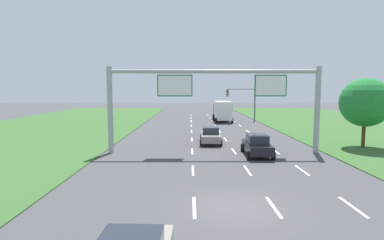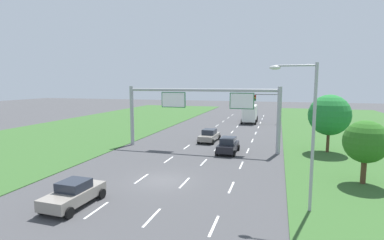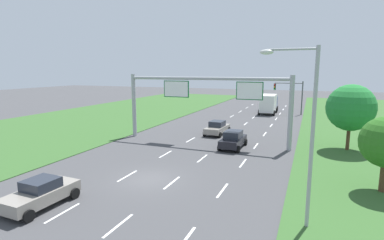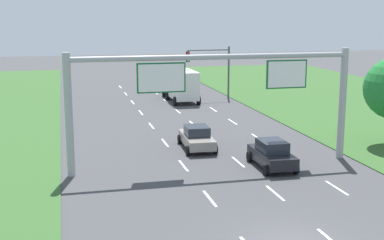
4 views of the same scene
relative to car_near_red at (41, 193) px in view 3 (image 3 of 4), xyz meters
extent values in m
plane|color=#424244|center=(3.43, 5.82, -0.76)|extent=(200.00, 200.00, 0.00)
cube|color=#335B28|center=(-17.57, 15.82, -0.73)|extent=(24.00, 120.00, 0.06)
cube|color=white|center=(1.68, -0.18, -0.76)|extent=(0.14, 2.40, 0.01)
cube|color=white|center=(1.68, 5.82, -0.76)|extent=(0.14, 2.40, 0.01)
cube|color=white|center=(1.68, 11.82, -0.76)|extent=(0.14, 2.40, 0.01)
cube|color=white|center=(1.68, 17.82, -0.76)|extent=(0.14, 2.40, 0.01)
cube|color=white|center=(1.68, 23.82, -0.76)|extent=(0.14, 2.40, 0.01)
cube|color=white|center=(1.68, 29.82, -0.76)|extent=(0.14, 2.40, 0.01)
cube|color=white|center=(1.68, 35.82, -0.76)|extent=(0.14, 2.40, 0.01)
cube|color=white|center=(1.68, 41.82, -0.76)|extent=(0.14, 2.40, 0.01)
cube|color=white|center=(1.68, 47.82, -0.76)|extent=(0.14, 2.40, 0.01)
cube|color=white|center=(1.68, 53.82, -0.76)|extent=(0.14, 2.40, 0.01)
cube|color=white|center=(5.18, -0.18, -0.76)|extent=(0.14, 2.40, 0.01)
cube|color=white|center=(5.18, 5.82, -0.76)|extent=(0.14, 2.40, 0.01)
cube|color=white|center=(5.18, 11.82, -0.76)|extent=(0.14, 2.40, 0.01)
cube|color=white|center=(5.18, 17.82, -0.76)|extent=(0.14, 2.40, 0.01)
cube|color=white|center=(5.18, 23.82, -0.76)|extent=(0.14, 2.40, 0.01)
cube|color=white|center=(5.18, 29.82, -0.76)|extent=(0.14, 2.40, 0.01)
cube|color=white|center=(5.18, 35.82, -0.76)|extent=(0.14, 2.40, 0.01)
cube|color=white|center=(5.18, 41.82, -0.76)|extent=(0.14, 2.40, 0.01)
cube|color=white|center=(5.18, 47.82, -0.76)|extent=(0.14, 2.40, 0.01)
cube|color=white|center=(5.18, 53.82, -0.76)|extent=(0.14, 2.40, 0.01)
cube|color=white|center=(8.68, -0.18, -0.76)|extent=(0.14, 2.40, 0.01)
cube|color=white|center=(8.68, 5.82, -0.76)|extent=(0.14, 2.40, 0.01)
cube|color=white|center=(8.68, 11.82, -0.76)|extent=(0.14, 2.40, 0.01)
cube|color=white|center=(8.68, 17.82, -0.76)|extent=(0.14, 2.40, 0.01)
cube|color=white|center=(8.68, 23.82, -0.76)|extent=(0.14, 2.40, 0.01)
cube|color=white|center=(8.68, 29.82, -0.76)|extent=(0.14, 2.40, 0.01)
cube|color=white|center=(8.68, 35.82, -0.76)|extent=(0.14, 2.40, 0.01)
cube|color=white|center=(8.68, 41.82, -0.76)|extent=(0.14, 2.40, 0.01)
cube|color=white|center=(8.68, 47.82, -0.76)|extent=(0.14, 2.40, 0.01)
cube|color=white|center=(8.68, 53.82, -0.76)|extent=(0.14, 2.40, 0.01)
cube|color=gray|center=(0.00, -0.02, -0.11)|extent=(1.97, 4.16, 0.66)
cube|color=#232833|center=(0.00, 0.06, 0.50)|extent=(1.60, 1.70, 0.56)
cylinder|color=black|center=(-0.87, 1.52, -0.44)|extent=(0.24, 0.65, 0.64)
cylinder|color=black|center=(0.99, 1.45, -0.44)|extent=(0.24, 0.65, 0.64)
cylinder|color=black|center=(-0.99, -1.48, -0.44)|extent=(0.24, 0.65, 0.64)
cylinder|color=black|center=(0.87, -1.55, -0.44)|extent=(0.24, 0.65, 0.64)
cube|color=gray|center=(3.49, 21.66, -0.13)|extent=(1.99, 4.49, 0.62)
cube|color=#232833|center=(3.49, 21.67, 0.50)|extent=(1.61, 1.89, 0.64)
cylinder|color=black|center=(2.65, 23.36, -0.44)|extent=(0.25, 0.65, 0.64)
cylinder|color=black|center=(4.47, 23.27, -0.44)|extent=(0.25, 0.65, 0.64)
cylinder|color=black|center=(2.50, 20.05, -0.44)|extent=(0.25, 0.65, 0.64)
cylinder|color=black|center=(4.32, 19.97, -0.44)|extent=(0.25, 0.65, 0.64)
cube|color=black|center=(6.75, 16.21, -0.10)|extent=(1.84, 4.15, 0.69)
cube|color=#232833|center=(6.75, 16.21, 0.58)|extent=(1.52, 2.02, 0.66)
cylinder|color=black|center=(5.88, 17.73, -0.44)|extent=(0.23, 0.64, 0.64)
cylinder|color=black|center=(7.68, 17.69, -0.44)|extent=(0.23, 0.64, 0.64)
cylinder|color=black|center=(5.82, 14.72, -0.44)|extent=(0.23, 0.64, 0.64)
cylinder|color=black|center=(7.62, 14.68, -0.44)|extent=(0.23, 0.64, 0.64)
cube|color=navy|center=(6.71, 44.45, 0.79)|extent=(2.22, 2.12, 2.20)
cube|color=silver|center=(6.75, 40.72, 1.10)|extent=(2.42, 5.10, 2.82)
cylinder|color=black|center=(5.57, 44.94, -0.31)|extent=(0.29, 0.90, 0.90)
cylinder|color=black|center=(7.83, 44.96, -0.31)|extent=(0.29, 0.90, 0.90)
cylinder|color=black|center=(5.52, 42.64, -0.31)|extent=(0.29, 0.90, 0.90)
cylinder|color=black|center=(7.94, 42.66, -0.31)|extent=(0.29, 0.90, 0.90)
cylinder|color=black|center=(5.56, 38.77, -0.31)|extent=(0.29, 0.90, 0.90)
cylinder|color=black|center=(7.98, 38.79, -0.31)|extent=(0.29, 0.90, 0.90)
cylinder|color=#9EA0A5|center=(-4.97, 17.29, 2.74)|extent=(0.44, 0.44, 7.00)
cylinder|color=#9EA0A5|center=(11.83, 17.29, 2.74)|extent=(0.44, 0.44, 7.00)
cylinder|color=#9EA0A5|center=(3.43, 17.29, 5.84)|extent=(16.80, 0.32, 0.32)
cube|color=#0C5B28|center=(0.28, 17.29, 4.71)|extent=(2.83, 0.12, 1.73)
cube|color=white|center=(0.28, 17.22, 4.71)|extent=(2.67, 0.01, 1.57)
cube|color=#0C5B28|center=(7.98, 17.29, 4.71)|extent=(2.58, 0.12, 1.73)
cube|color=white|center=(7.98, 17.22, 4.71)|extent=(2.42, 0.01, 1.57)
cylinder|color=#47494F|center=(12.08, 41.90, 2.04)|extent=(0.20, 0.20, 5.60)
cylinder|color=#47494F|center=(9.83, 41.90, 4.49)|extent=(4.50, 0.14, 0.14)
cube|color=black|center=(7.58, 41.90, 3.84)|extent=(0.32, 0.36, 1.10)
sphere|color=red|center=(7.58, 41.70, 4.21)|extent=(0.22, 0.22, 0.22)
sphere|color=orange|center=(7.58, 41.70, 3.84)|extent=(0.22, 0.22, 0.22)
sphere|color=green|center=(7.58, 41.70, 3.47)|extent=(0.22, 0.22, 0.22)
cylinder|color=#9EA0A5|center=(13.64, 3.05, 3.49)|extent=(0.18, 0.18, 8.50)
cylinder|color=#9EA0A5|center=(12.54, 3.05, 7.59)|extent=(2.20, 0.10, 0.10)
ellipsoid|color=silver|center=(11.44, 3.05, 7.49)|extent=(0.64, 0.32, 0.24)
cylinder|color=#513823|center=(17.86, 9.18, 0.24)|extent=(0.38, 0.38, 2.01)
cylinder|color=#513823|center=(16.91, 19.31, 0.45)|extent=(0.32, 0.32, 2.43)
sphere|color=#217932|center=(16.91, 19.31, 3.27)|extent=(4.29, 4.29, 4.29)
camera|label=1|loc=(1.50, -6.89, 4.39)|focal=28.00mm
camera|label=2|loc=(11.66, -14.69, 6.65)|focal=28.00mm
camera|label=3|loc=(13.47, -11.34, 6.66)|focal=28.00mm
camera|label=4|loc=(-5.16, -12.68, 8.38)|focal=50.00mm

